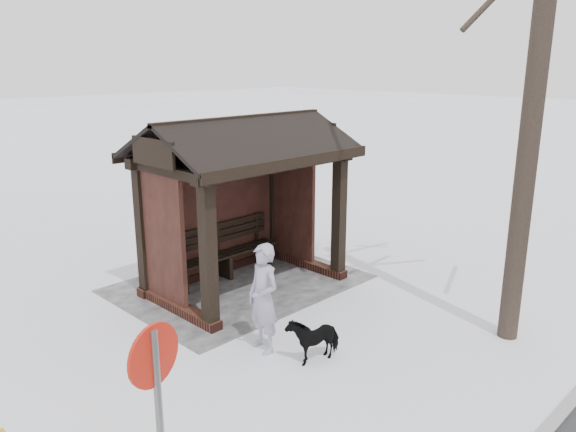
# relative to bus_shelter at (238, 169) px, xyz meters

# --- Properties ---
(ground) EXTENTS (120.00, 120.00, 0.00)m
(ground) POSITION_rel_bus_shelter_xyz_m (0.00, 0.16, -2.17)
(ground) COLOR white
(ground) RESTS_ON ground
(kerb) EXTENTS (120.00, 0.15, 0.06)m
(kerb) POSITION_rel_bus_shelter_xyz_m (0.00, 5.66, -2.16)
(kerb) COLOR gray
(kerb) RESTS_ON ground
(trampled_patch) EXTENTS (4.20, 3.20, 0.02)m
(trampled_patch) POSITION_rel_bus_shelter_xyz_m (0.00, -0.04, -2.16)
(trampled_patch) COLOR #94959A
(trampled_patch) RESTS_ON ground
(bus_shelter) EXTENTS (3.60, 2.40, 3.09)m
(bus_shelter) POSITION_rel_bus_shelter_xyz_m (0.00, 0.00, 0.00)
(bus_shelter) COLOR #371914
(bus_shelter) RESTS_ON ground
(pedestrian) EXTENTS (0.45, 0.62, 1.57)m
(pedestrian) POSITION_rel_bus_shelter_xyz_m (1.34, 2.08, -1.38)
(pedestrian) COLOR #9B93AD
(pedestrian) RESTS_ON ground
(dog) EXTENTS (0.80, 0.48, 0.63)m
(dog) POSITION_rel_bus_shelter_xyz_m (1.03, 2.74, -1.85)
(dog) COLOR black
(dog) RESTS_ON ground
(road_sign) EXTENTS (0.52, 0.16, 2.05)m
(road_sign) POSITION_rel_bus_shelter_xyz_m (4.21, 3.96, -0.66)
(road_sign) COLOR slate
(road_sign) RESTS_ON ground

